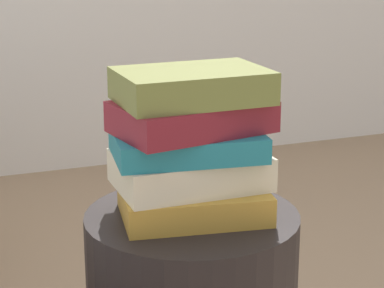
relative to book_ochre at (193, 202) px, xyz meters
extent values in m
cube|color=#B7842D|center=(0.00, 0.00, 0.00)|extent=(0.26, 0.20, 0.05)
cube|color=beige|center=(0.00, 0.02, 0.05)|extent=(0.25, 0.17, 0.06)
cube|color=#1E727F|center=(-0.01, 0.01, 0.10)|extent=(0.26, 0.19, 0.04)
cube|color=maroon|center=(0.00, 0.01, 0.15)|extent=(0.27, 0.20, 0.05)
cube|color=olive|center=(0.00, 0.01, 0.20)|extent=(0.24, 0.17, 0.05)
camera|label=1|loc=(-0.41, -1.09, 0.45)|focal=68.43mm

